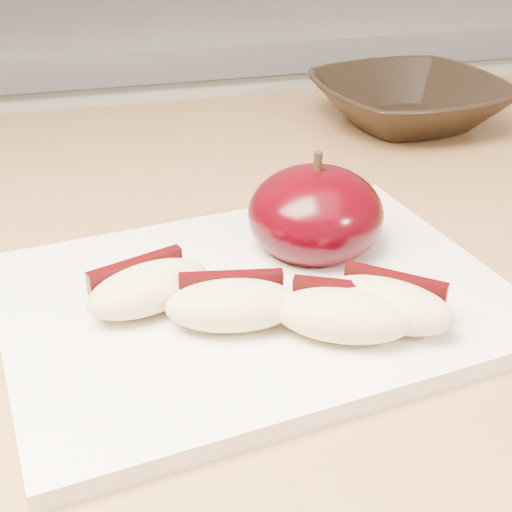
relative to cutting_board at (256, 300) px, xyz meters
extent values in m
cube|color=silver|center=(-0.02, 0.81, -0.46)|extent=(2.40, 0.60, 0.90)
cube|color=slate|center=(-0.02, 0.81, 0.01)|extent=(2.40, 0.62, 0.04)
cube|color=olive|center=(-0.02, 0.11, -0.03)|extent=(1.64, 0.64, 0.04)
cube|color=silver|center=(0.00, 0.00, 0.00)|extent=(0.33, 0.26, 0.01)
ellipsoid|color=black|center=(0.05, 0.05, 0.03)|extent=(0.11, 0.11, 0.06)
cylinder|color=black|center=(0.05, 0.05, 0.07)|extent=(0.01, 0.01, 0.01)
ellipsoid|color=#D4BB86|center=(-0.06, 0.00, 0.02)|extent=(0.08, 0.06, 0.03)
cube|color=black|center=(-0.07, 0.01, 0.02)|extent=(0.06, 0.03, 0.03)
ellipsoid|color=#D4BB86|center=(-0.02, -0.03, 0.02)|extent=(0.08, 0.05, 0.03)
cube|color=black|center=(-0.02, -0.02, 0.02)|extent=(0.06, 0.02, 0.03)
ellipsoid|color=#D4BB86|center=(0.03, -0.06, 0.02)|extent=(0.08, 0.07, 0.03)
cube|color=black|center=(0.04, -0.04, 0.02)|extent=(0.06, 0.03, 0.03)
ellipsoid|color=#D4BB86|center=(0.06, -0.05, 0.02)|extent=(0.08, 0.08, 0.03)
cube|color=black|center=(0.07, -0.04, 0.02)|extent=(0.05, 0.04, 0.03)
imported|color=black|center=(0.24, 0.29, 0.02)|extent=(0.21, 0.21, 0.05)
camera|label=1|loc=(-0.09, -0.35, 0.24)|focal=50.00mm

